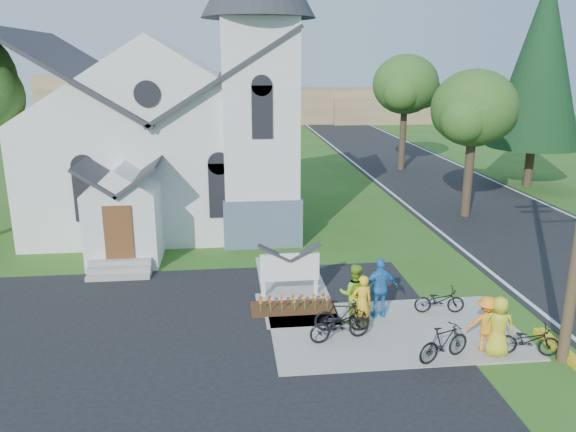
{
  "coord_description": "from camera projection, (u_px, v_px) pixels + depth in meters",
  "views": [
    {
      "loc": [
        -3.11,
        -13.5,
        7.46
      ],
      "look_at": [
        -1.05,
        5.0,
        2.24
      ],
      "focal_mm": 35.0,
      "sensor_mm": 36.0,
      "label": 1
    }
  ],
  "objects": [
    {
      "name": "ground",
      "position": [
        347.0,
        343.0,
        15.26
      ],
      "size": [
        120.0,
        120.0,
        0.0
      ],
      "primitive_type": "plane",
      "color": "#2B5718",
      "rests_on": "ground"
    },
    {
      "name": "parking_lot",
      "position": [
        60.0,
        403.0,
        12.6
      ],
      "size": [
        20.0,
        16.0,
        0.02
      ],
      "primitive_type": "cube",
      "color": "black",
      "rests_on": "ground"
    },
    {
      "name": "road",
      "position": [
        468.0,
        200.0,
        30.67
      ],
      "size": [
        8.0,
        90.0,
        0.02
      ],
      "primitive_type": "cube",
      "color": "black",
      "rests_on": "ground"
    },
    {
      "name": "sidewalk",
      "position": [
        395.0,
        331.0,
        15.89
      ],
      "size": [
        7.0,
        4.0,
        0.05
      ],
      "primitive_type": "cube",
      "color": "gray",
      "rests_on": "ground"
    },
    {
      "name": "church",
      "position": [
        172.0,
        110.0,
        25.21
      ],
      "size": [
        12.35,
        12.0,
        13.0
      ],
      "color": "white",
      "rests_on": "ground"
    },
    {
      "name": "church_sign",
      "position": [
        290.0,
        268.0,
        17.92
      ],
      "size": [
        2.2,
        0.4,
        1.7
      ],
      "color": "gray",
      "rests_on": "ground"
    },
    {
      "name": "flower_bed",
      "position": [
        293.0,
        308.0,
        17.32
      ],
      "size": [
        2.6,
        1.1,
        0.07
      ],
      "primitive_type": "cube",
      "color": "#38220F",
      "rests_on": "ground"
    },
    {
      "name": "tree_road_near",
      "position": [
        474.0,
        109.0,
        26.24
      ],
      "size": [
        4.0,
        4.0,
        7.05
      ],
      "color": "#34271C",
      "rests_on": "ground"
    },
    {
      "name": "tree_road_mid",
      "position": [
        406.0,
        85.0,
        37.62
      ],
      "size": [
        4.4,
        4.4,
        7.8
      ],
      "color": "#34271C",
      "rests_on": "ground"
    },
    {
      "name": "conifer",
      "position": [
        541.0,
        60.0,
        32.08
      ],
      "size": [
        5.2,
        5.2,
        12.4
      ],
      "color": "#34271C",
      "rests_on": "ground"
    },
    {
      "name": "distant_hills",
      "position": [
        278.0,
        104.0,
        68.94
      ],
      "size": [
        61.0,
        10.0,
        5.6
      ],
      "color": "#8A704D",
      "rests_on": "ground"
    },
    {
      "name": "cyclist_0",
      "position": [
        362.0,
        302.0,
        15.75
      ],
      "size": [
        0.64,
        0.46,
        1.63
      ],
      "primitive_type": "imported",
      "rotation": [
        0.0,
        0.0,
        3.27
      ],
      "color": "yellow",
      "rests_on": "sidewalk"
    },
    {
      "name": "bike_0",
      "position": [
        340.0,
        324.0,
        15.23
      ],
      "size": [
        1.85,
        0.99,
        0.92
      ],
      "primitive_type": "imported",
      "rotation": [
        0.0,
        0.0,
        1.8
      ],
      "color": "black",
      "rests_on": "sidewalk"
    },
    {
      "name": "cyclist_1",
      "position": [
        354.0,
        294.0,
        16.14
      ],
      "size": [
        0.98,
        0.83,
        1.8
      ],
      "primitive_type": "imported",
      "rotation": [
        0.0,
        0.0,
        2.96
      ],
      "color": "#7DB522",
      "rests_on": "sidewalk"
    },
    {
      "name": "bike_1",
      "position": [
        342.0,
        316.0,
        15.73
      ],
      "size": [
        1.61,
        0.62,
        0.94
      ],
      "primitive_type": "imported",
      "rotation": [
        0.0,
        0.0,
        1.46
      ],
      "color": "black",
      "rests_on": "sidewalk"
    },
    {
      "name": "cyclist_2",
      "position": [
        380.0,
        288.0,
        16.49
      ],
      "size": [
        1.12,
        0.57,
        1.83
      ],
      "primitive_type": "imported",
      "rotation": [
        0.0,
        0.0,
        3.26
      ],
      "color": "#287CC9",
      "rests_on": "sidewalk"
    },
    {
      "name": "bike_2",
      "position": [
        439.0,
        300.0,
        16.91
      ],
      "size": [
        1.56,
        0.68,
        0.79
      ],
      "primitive_type": "imported",
      "rotation": [
        0.0,
        0.0,
        1.47
      ],
      "color": "black",
      "rests_on": "sidewalk"
    },
    {
      "name": "cyclist_3",
      "position": [
        486.0,
        324.0,
        14.6
      ],
      "size": [
        1.1,
        0.83,
        1.52
      ],
      "primitive_type": "imported",
      "rotation": [
        0.0,
        0.0,
        2.84
      ],
      "color": "orange",
      "rests_on": "sidewalk"
    },
    {
      "name": "bike_3",
      "position": [
        444.0,
        343.0,
        14.21
      ],
      "size": [
        1.64,
        1.0,
        0.95
      ],
      "primitive_type": "imported",
      "rotation": [
        0.0,
        0.0,
        1.94
      ],
      "color": "black",
      "rests_on": "sidewalk"
    },
    {
      "name": "cyclist_4",
      "position": [
        498.0,
        326.0,
        14.35
      ],
      "size": [
        0.92,
        0.75,
        1.62
      ],
      "primitive_type": "imported",
      "rotation": [
        0.0,
        0.0,
        2.81
      ],
      "color": "gold",
      "rests_on": "sidewalk"
    },
    {
      "name": "bike_4",
      "position": [
        528.0,
        340.0,
        14.46
      ],
      "size": [
        1.68,
        0.9,
        0.84
      ],
      "primitive_type": "imported",
      "rotation": [
        0.0,
        0.0,
        1.35
      ],
      "color": "black",
      "rests_on": "sidewalk"
    }
  ]
}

